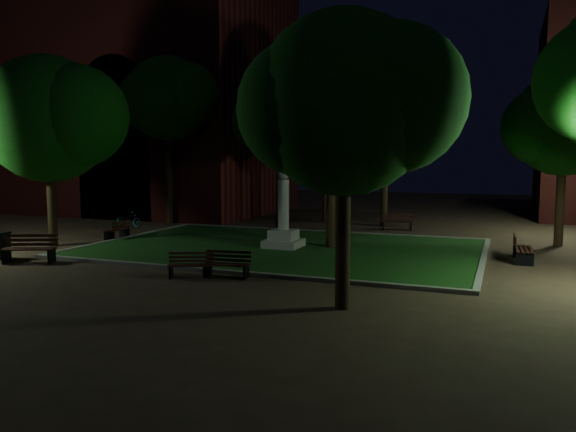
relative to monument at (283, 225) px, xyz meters
name	(u,v)px	position (x,y,z in m)	size (l,w,h in m)	color
ground	(263,257)	(0.00, -2.00, -0.96)	(80.00, 80.00, 0.00)	#3E2B1F
lawn	(284,248)	(0.00, 0.00, -0.92)	(15.00, 10.00, 0.08)	#1B4516
lawn_kerb	(284,247)	(0.00, 0.00, -0.90)	(15.40, 10.40, 0.12)	slate
monument	(283,225)	(0.00, 0.00, 0.00)	(1.40, 1.40, 3.20)	#A8A099
building_main	(132,103)	(-15.86, 11.79, 6.42)	(20.00, 12.00, 15.00)	#441110
tree_west	(50,119)	(-9.08, -2.76, 4.26)	(6.32, 5.16, 7.79)	black
tree_north_wl	(281,120)	(-2.50, 5.92, 4.60)	(5.07, 4.14, 7.63)	black
tree_north_er	(388,115)	(2.32, 8.89, 4.89)	(5.59, 4.56, 8.13)	black
tree_ne	(567,124)	(10.45, 4.90, 4.07)	(5.20, 4.25, 7.15)	black
tree_se	(348,104)	(4.72, -7.72, 3.97)	(5.37, 4.38, 7.12)	black
tree_nw	(169,99)	(-8.87, 5.56, 5.85)	(5.57, 4.55, 9.09)	black
tree_far_north	(328,116)	(-1.29, 10.03, 5.04)	(5.58, 4.55, 8.28)	black
tree_extra	(334,107)	(1.84, 0.70, 4.66)	(5.03, 4.10, 7.68)	black
lamppost_nw	(157,172)	(-10.67, 6.93, 1.85)	(1.18, 0.28, 3.95)	black
bench_near_left	(227,265)	(0.34, -5.55, -0.58)	(1.52, 0.71, 0.80)	black
bench_near_right	(191,266)	(-0.68, -5.98, -0.60)	(1.47, 1.00, 0.76)	black
bench_west_near	(30,250)	(-7.19, -5.94, -0.50)	(1.87, 1.27, 0.98)	black
bench_left_side	(118,230)	(-7.99, -0.12, -0.57)	(0.72, 1.55, 0.82)	black
bench_right_side	(521,250)	(8.83, 0.46, -0.52)	(0.68, 1.73, 0.93)	black
bench_far_side	(397,222)	(3.21, 7.38, -0.55)	(1.66, 0.95, 0.86)	black
trash_bin	(0,246)	(-8.70, -5.83, -0.45)	(0.68, 0.68, 0.99)	black
bicycle	(129,219)	(-10.15, 3.51, -0.53)	(0.56, 1.62, 0.85)	black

